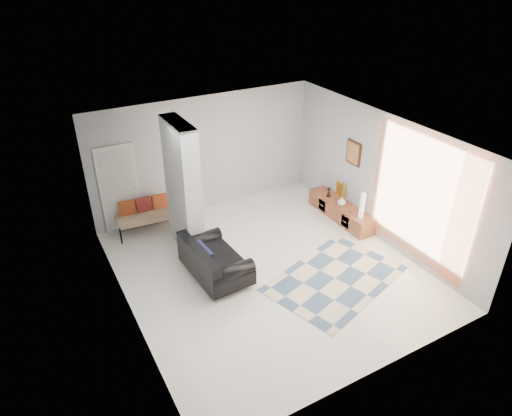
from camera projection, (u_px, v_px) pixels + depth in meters
floor at (268, 269)px, 9.20m from camera, size 6.00×6.00×0.00m
ceiling at (271, 138)px, 7.82m from camera, size 6.00×6.00×0.00m
wall_back at (205, 154)px, 10.79m from camera, size 6.00×0.00×6.00m
wall_front at (381, 304)px, 6.23m from camera, size 6.00×0.00×6.00m
wall_left at (123, 250)px, 7.34m from camera, size 0.00×6.00×6.00m
wall_right at (381, 178)px, 9.67m from camera, size 0.00×6.00×6.00m
partition_column at (183, 188)px, 9.26m from camera, size 0.35×1.20×2.80m
hallway_door at (119, 189)px, 10.06m from camera, size 0.85×0.06×2.04m
curtain at (420, 199)px, 8.74m from camera, size 0.00×2.55×2.55m
wall_art at (354, 153)px, 10.22m from camera, size 0.04×0.45×0.55m
media_console at (341, 211)px, 10.85m from camera, size 0.45×1.99×0.80m
loveseat at (213, 261)px, 8.83m from camera, size 1.01×1.62×0.76m
daybed at (151, 213)px, 10.33m from camera, size 1.65×0.81×0.77m
area_rug at (335, 278)px, 8.93m from camera, size 3.02×2.45×0.01m
cylinder_lamp at (362, 205)px, 10.05m from camera, size 0.11×0.11×0.60m
bronze_figurine at (329, 192)px, 11.00m from camera, size 0.13×0.13×0.24m
vase at (342, 201)px, 10.63m from camera, size 0.22×0.22×0.21m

